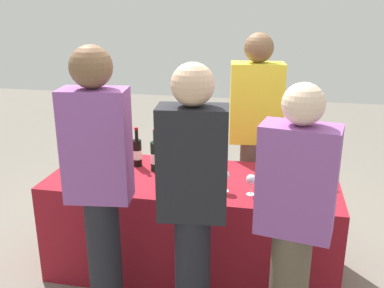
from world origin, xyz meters
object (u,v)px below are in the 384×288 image
object	(u,v)px
wine_glass_2	(224,176)
wine_glass_4	(276,174)
wine_glass_5	(301,182)
wine_bottle_0	(137,152)
wine_glass_0	(113,168)
guest_2	(294,219)
wine_bottle_4	(311,162)
guest_1	(193,201)
wine_bottle_3	(204,156)
wine_bottle_2	(186,152)
guest_0	(99,182)
wine_bottle_1	(156,156)
wine_glass_3	(251,180)
server_pouring	(255,131)
wine_glass_1	(182,173)

from	to	relation	value
wine_glass_2	wine_glass_4	bearing A→B (deg)	18.79
wine_glass_5	wine_bottle_0	bearing A→B (deg)	164.92
wine_glass_0	guest_2	size ratio (longest dim) A/B	0.09
wine_bottle_4	wine_glass_5	distance (m)	0.33
guest_1	wine_bottle_3	bearing A→B (deg)	89.59
wine_bottle_2	wine_glass_4	distance (m)	0.71
guest_0	wine_bottle_2	bearing A→B (deg)	62.82
wine_bottle_1	wine_bottle_3	size ratio (longest dim) A/B	0.93
wine_bottle_3	wine_bottle_4	bearing A→B (deg)	2.42
wine_glass_2	wine_glass_3	world-z (taller)	wine_glass_2
wine_glass_0	guest_1	distance (m)	0.86
wine_glass_2	wine_glass_3	xyz separation A→B (m)	(0.17, -0.02, -0.01)
wine_glass_0	guest_1	size ratio (longest dim) A/B	0.08
server_pouring	wine_glass_5	bearing A→B (deg)	106.72
wine_bottle_4	wine_bottle_2	bearing A→B (deg)	177.56
wine_bottle_0	wine_glass_2	xyz separation A→B (m)	(0.70, -0.33, 0.00)
wine_bottle_3	wine_glass_3	distance (m)	0.49
wine_bottle_0	wine_bottle_4	distance (m)	1.26
wine_bottle_4	wine_bottle_3	bearing A→B (deg)	-177.58
wine_bottle_4	guest_2	world-z (taller)	guest_2
server_pouring	guest_0	xyz separation A→B (m)	(-0.79, -1.27, 0.03)
wine_glass_5	wine_glass_1	bearing A→B (deg)	179.12
server_pouring	wine_bottle_4	bearing A→B (deg)	126.02
wine_bottle_2	guest_1	distance (m)	0.93
wine_glass_4	wine_bottle_0	bearing A→B (deg)	168.07
wine_bottle_1	wine_bottle_2	world-z (taller)	wine_bottle_2
wine_bottle_1	wine_bottle_2	distance (m)	0.23
wine_bottle_2	wine_glass_5	bearing A→B (deg)	-23.91
wine_bottle_0	wine_glass_2	world-z (taller)	wine_bottle_0
guest_0	guest_1	distance (m)	0.54
wine_glass_3	wine_bottle_2	bearing A→B (deg)	142.29
wine_bottle_2	server_pouring	distance (m)	0.63
wine_bottle_3	wine_bottle_4	xyz separation A→B (m)	(0.75, 0.03, 0.00)
wine_bottle_2	wine_bottle_3	bearing A→B (deg)	-26.14
wine_bottle_0	wine_bottle_3	world-z (taller)	wine_bottle_3
wine_glass_4	guest_1	distance (m)	0.78
wine_glass_2	wine_glass_4	xyz separation A→B (m)	(0.33, 0.11, -0.00)
wine_glass_4	wine_bottle_3	bearing A→B (deg)	159.88
wine_bottle_0	wine_glass_4	bearing A→B (deg)	-11.93
wine_glass_4	wine_glass_5	xyz separation A→B (m)	(0.15, -0.10, -0.00)
wine_bottle_0	wine_bottle_2	distance (m)	0.37
wine_bottle_2	guest_0	bearing A→B (deg)	-109.80
wine_glass_3	guest_1	world-z (taller)	guest_1
wine_bottle_1	wine_glass_0	bearing A→B (deg)	-133.40
wine_bottle_1	wine_glass_2	xyz separation A→B (m)	(0.54, -0.26, -0.01)
wine_bottle_4	wine_glass_3	size ratio (longest dim) A/B	2.34
wine_bottle_0	wine_glass_5	size ratio (longest dim) A/B	2.14
wine_glass_5	guest_2	world-z (taller)	guest_2
wine_bottle_4	guest_0	bearing A→B (deg)	-145.41
server_pouring	guest_2	bearing A→B (deg)	95.28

